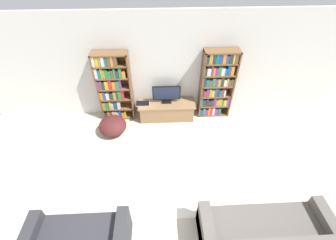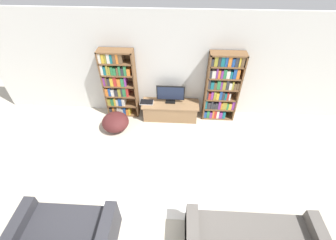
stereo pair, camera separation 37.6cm
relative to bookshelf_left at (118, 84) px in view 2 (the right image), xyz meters
name	(u,v)px [view 2 (the right image)]	position (x,y,z in m)	size (l,w,h in m)	color
wall_back	(171,67)	(1.27, 0.18, 0.38)	(8.80, 0.06, 2.60)	silver
bookshelf_left	(118,84)	(0.00, 0.00, 0.00)	(0.80, 0.30, 1.79)	brown
bookshelf_right	(222,87)	(2.51, 0.00, -0.01)	(0.80, 0.30, 1.79)	brown
tv_stand	(170,110)	(1.28, -0.12, -0.69)	(1.43, 0.49, 0.46)	#8E6B47
television	(171,94)	(1.28, -0.06, -0.21)	(0.69, 0.16, 0.47)	black
laptop	(147,102)	(0.68, -0.12, -0.45)	(0.34, 0.22, 0.03)	#B7B7BC
area_rug	(161,174)	(1.18, -1.93, -0.91)	(2.07, 1.84, 0.02)	white
beanbag_ottoman	(115,122)	(-0.04, -0.62, -0.71)	(0.65, 0.65, 0.42)	#4C1E1E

